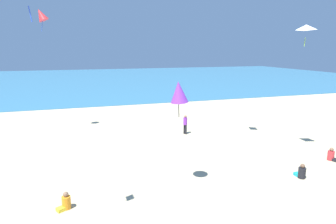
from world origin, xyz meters
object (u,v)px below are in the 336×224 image
person_3 (301,172)px  kite_purple (179,92)px  person_1 (66,203)px  kite_red (41,15)px  person_2 (332,156)px  person_4 (185,123)px  kite_white (306,27)px

person_3 → kite_purple: (-6.04, 0.80, 4.10)m
person_1 → person_3: size_ratio=0.96×
kite_red → kite_purple: bearing=-60.7°
person_1 → person_2: bearing=154.0°
person_2 → kite_purple: size_ratio=0.47×
person_4 → kite_red: (-9.42, 3.28, 7.60)m
person_2 → person_1: bearing=-111.4°
person_3 → kite_purple: kite_purple is taller
person_1 → person_2: person_2 is taller
kite_white → kite_red: bearing=147.6°
person_1 → person_3: 10.81m
person_1 → kite_white: (12.77, 2.31, 7.01)m
person_2 → person_3: bearing=-92.9°
person_2 → person_4: size_ratio=0.52×
person_2 → kite_white: size_ratio=0.61×
person_2 → kite_white: kite_white is taller
person_2 → kite_red: size_ratio=0.46×
kite_purple → person_4: bearing=67.1°
person_1 → person_3: (10.80, -0.48, 0.01)m
person_3 → kite_purple: 7.35m
person_4 → kite_red: size_ratio=0.88×
person_2 → person_3: (-3.25, -1.30, -0.00)m
person_1 → kite_purple: 6.29m
kite_red → kite_purple: size_ratio=1.03×
person_3 → kite_red: bearing=44.8°
person_1 → kite_purple: bearing=154.4°
person_4 → kite_purple: size_ratio=0.91×
person_1 → kite_red: size_ratio=0.44×
kite_red → kite_white: kite_red is taller
person_2 → kite_red: 20.39m
person_4 → kite_purple: bearing=-139.6°
person_1 → person_3: bearing=148.1°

